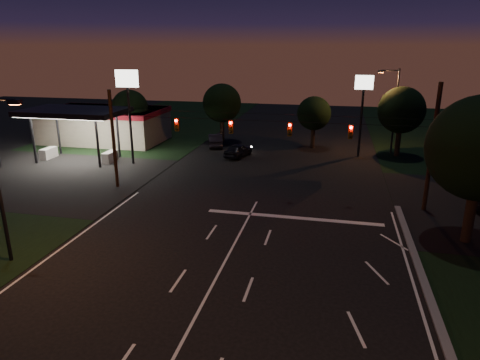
# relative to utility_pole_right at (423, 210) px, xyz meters

# --- Properties ---
(ground) EXTENTS (140.00, 140.00, 0.00)m
(ground) POSITION_rel_utility_pole_right_xyz_m (-12.00, -15.00, 0.00)
(ground) COLOR black
(ground) RESTS_ON ground
(cross_street_left) EXTENTS (20.00, 16.00, 0.02)m
(cross_street_left) POSITION_rel_utility_pole_right_xyz_m (-32.00, 1.00, 0.00)
(cross_street_left) COLOR black
(cross_street_left) RESTS_ON ground
(stop_bar) EXTENTS (12.00, 0.50, 0.01)m
(stop_bar) POSITION_rel_utility_pole_right_xyz_m (-9.00, -3.50, 0.01)
(stop_bar) COLOR silver
(stop_bar) RESTS_ON ground
(utility_pole_right) EXTENTS (0.30, 0.30, 9.00)m
(utility_pole_right) POSITION_rel_utility_pole_right_xyz_m (0.00, 0.00, 0.00)
(utility_pole_right) COLOR black
(utility_pole_right) RESTS_ON ground
(utility_pole_left) EXTENTS (0.28, 0.28, 8.00)m
(utility_pole_left) POSITION_rel_utility_pole_right_xyz_m (-24.00, 0.00, 0.00)
(utility_pole_left) COLOR black
(utility_pole_left) RESTS_ON ground
(signal_span) EXTENTS (24.00, 0.40, 1.56)m
(signal_span) POSITION_rel_utility_pole_right_xyz_m (-12.00, -0.04, 5.50)
(signal_span) COLOR black
(signal_span) RESTS_ON ground
(gas_station) EXTENTS (14.20, 16.10, 5.25)m
(gas_station) POSITION_rel_utility_pole_right_xyz_m (-33.86, 15.39, 2.38)
(gas_station) COLOR gray
(gas_station) RESTS_ON ground
(pole_sign_left_near) EXTENTS (2.20, 0.30, 9.10)m
(pole_sign_left_near) POSITION_rel_utility_pole_right_xyz_m (-26.00, 7.00, 6.98)
(pole_sign_left_near) COLOR black
(pole_sign_left_near) RESTS_ON ground
(pole_sign_right) EXTENTS (1.80, 0.30, 8.40)m
(pole_sign_right) POSITION_rel_utility_pole_right_xyz_m (-4.00, 15.00, 6.24)
(pole_sign_right) COLOR black
(pole_sign_right) RESTS_ON ground
(street_light_right_far) EXTENTS (2.20, 0.35, 9.00)m
(street_light_right_far) POSITION_rel_utility_pole_right_xyz_m (-0.76, 17.00, 5.24)
(street_light_right_far) COLOR black
(street_light_right_far) RESTS_ON ground
(tree_far_a) EXTENTS (4.20, 4.20, 6.42)m
(tree_far_a) POSITION_rel_utility_pole_right_xyz_m (-29.98, 15.12, 4.26)
(tree_far_a) COLOR black
(tree_far_a) RESTS_ON ground
(tree_far_b) EXTENTS (4.60, 4.60, 6.98)m
(tree_far_b) POSITION_rel_utility_pole_right_xyz_m (-19.98, 19.13, 4.61)
(tree_far_b) COLOR black
(tree_far_b) RESTS_ON ground
(tree_far_c) EXTENTS (3.80, 3.80, 5.86)m
(tree_far_c) POSITION_rel_utility_pole_right_xyz_m (-8.98, 18.10, 3.90)
(tree_far_c) COLOR black
(tree_far_c) RESTS_ON ground
(tree_far_d) EXTENTS (4.80, 4.80, 7.30)m
(tree_far_d) POSITION_rel_utility_pole_right_xyz_m (0.02, 16.13, 4.83)
(tree_far_d) COLOR black
(tree_far_d) RESTS_ON ground
(car_oncoming_a) EXTENTS (2.61, 4.42, 1.41)m
(car_oncoming_a) POSITION_rel_utility_pole_right_xyz_m (-16.41, 12.04, 0.70)
(car_oncoming_a) COLOR black
(car_oncoming_a) RESTS_ON ground
(car_oncoming_b) EXTENTS (2.85, 4.67, 1.45)m
(car_oncoming_b) POSITION_rel_utility_pole_right_xyz_m (-20.12, 16.26, 0.73)
(car_oncoming_b) COLOR black
(car_oncoming_b) RESTS_ON ground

